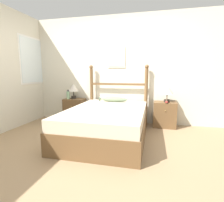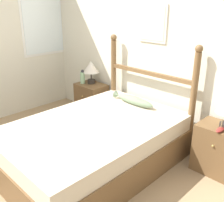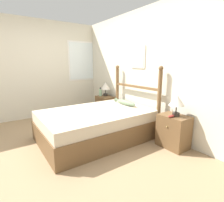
% 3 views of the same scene
% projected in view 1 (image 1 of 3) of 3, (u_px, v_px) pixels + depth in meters
% --- Properties ---
extents(ground_plane, '(16.00, 16.00, 0.00)m').
position_uv_depth(ground_plane, '(97.00, 149.00, 2.78)').
color(ground_plane, '#9E7F5B').
extents(wall_back, '(6.40, 0.08, 2.55)m').
position_uv_depth(wall_back, '(118.00, 70.00, 4.24)').
color(wall_back, beige).
rests_on(wall_back, ground_plane).
extents(bed, '(1.40, 2.07, 0.55)m').
position_uv_depth(bed, '(107.00, 123.00, 3.30)').
color(bed, brown).
rests_on(bed, ground_plane).
extents(headboard, '(1.42, 0.09, 1.39)m').
position_uv_depth(headboard, '(118.00, 92.00, 4.18)').
color(headboard, brown).
rests_on(headboard, ground_plane).
extents(nightstand_left, '(0.49, 0.38, 0.57)m').
position_uv_depth(nightstand_left, '(75.00, 110.00, 4.41)').
color(nightstand_left, brown).
rests_on(nightstand_left, ground_plane).
extents(nightstand_right, '(0.49, 0.38, 0.57)m').
position_uv_depth(nightstand_right, '(164.00, 114.00, 3.91)').
color(nightstand_right, brown).
rests_on(nightstand_right, ground_plane).
extents(table_lamp_left, '(0.26, 0.26, 0.37)m').
position_uv_depth(table_lamp_left, '(73.00, 88.00, 4.37)').
color(table_lamp_left, '#2D2823').
rests_on(table_lamp_left, nightstand_left).
extents(table_lamp_right, '(0.26, 0.26, 0.37)m').
position_uv_depth(table_lamp_right, '(167.00, 91.00, 3.80)').
color(table_lamp_right, '#2D2823').
rests_on(table_lamp_right, nightstand_right).
extents(bottle, '(0.08, 0.08, 0.23)m').
position_uv_depth(bottle, '(68.00, 95.00, 4.32)').
color(bottle, '#99C699').
rests_on(bottle, nightstand_left).
extents(model_boat, '(0.06, 0.17, 0.14)m').
position_uv_depth(model_boat, '(167.00, 102.00, 3.75)').
color(model_boat, maroon).
rests_on(model_boat, nightstand_right).
extents(fish_pillow, '(0.65, 0.13, 0.11)m').
position_uv_depth(fish_pillow, '(113.00, 99.00, 3.98)').
color(fish_pillow, gray).
rests_on(fish_pillow, bed).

